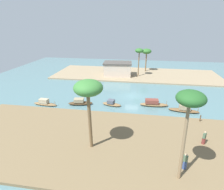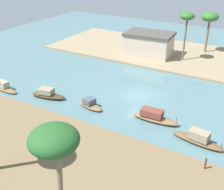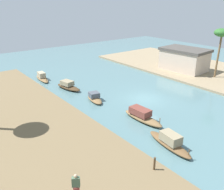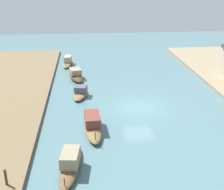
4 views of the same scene
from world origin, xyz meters
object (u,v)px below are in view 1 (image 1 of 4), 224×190
(mooring_post, at_px, (200,118))
(palm_tree_right_short, at_px, (139,52))
(sampan_near_left_bank, at_px, (153,104))
(sampan_open_hull, at_px, (45,103))
(palm_tree_right_tall, at_px, (147,52))
(sampan_with_tall_canopy, at_px, (80,102))
(palm_tree_left_near, at_px, (88,90))
(sampan_midstream, at_px, (111,104))
(palm_tree_left_far, at_px, (190,102))
(sampan_downstream_large, at_px, (184,109))
(person_on_near_bank, at_px, (204,138))
(person_by_mooring, at_px, (185,162))
(riverside_building, at_px, (118,69))

(mooring_post, bearing_deg, palm_tree_right_short, 112.23)
(sampan_near_left_bank, bearing_deg, sampan_open_hull, -174.97)
(palm_tree_right_short, bearing_deg, palm_tree_right_tall, 71.03)
(sampan_with_tall_canopy, distance_m, palm_tree_left_near, 13.95)
(sampan_midstream, bearing_deg, sampan_open_hull, -159.47)
(sampan_midstream, relative_size, sampan_open_hull, 0.79)
(palm_tree_left_far, bearing_deg, sampan_downstream_large, 77.61)
(sampan_midstream, xyz_separation_m, palm_tree_right_short, (3.79, 18.42, 5.95))
(sampan_open_hull, height_order, palm_tree_right_short, palm_tree_right_short)
(sampan_near_left_bank, xyz_separation_m, person_on_near_bank, (5.04, -10.05, 0.53))
(person_on_near_bank, xyz_separation_m, palm_tree_left_far, (-3.50, -5.30, 6.40))
(sampan_with_tall_canopy, height_order, palm_tree_right_short, palm_tree_right_short)
(person_by_mooring, bearing_deg, mooring_post, -94.94)
(sampan_near_left_bank, distance_m, palm_tree_left_far, 16.92)
(palm_tree_left_near, bearing_deg, person_on_near_bank, 12.26)
(sampan_downstream_large, height_order, palm_tree_left_far, palm_tree_left_far)
(sampan_open_hull, xyz_separation_m, person_by_mooring, (20.09, -11.85, 0.61))
(palm_tree_right_tall, bearing_deg, sampan_downstream_large, -76.63)
(palm_tree_left_near, distance_m, palm_tree_right_short, 30.52)
(mooring_post, bearing_deg, person_by_mooring, -111.83)
(sampan_with_tall_canopy, distance_m, palm_tree_right_tall, 27.16)
(sampan_midstream, xyz_separation_m, palm_tree_right_tall, (5.65, 23.81, 5.20))
(sampan_open_hull, height_order, person_by_mooring, person_by_mooring)
(mooring_post, bearing_deg, sampan_downstream_large, 113.84)
(palm_tree_right_tall, bearing_deg, sampan_near_left_bank, -87.03)
(sampan_near_left_bank, xyz_separation_m, riverside_building, (-8.25, 17.05, 1.56))
(sampan_with_tall_canopy, height_order, mooring_post, mooring_post)
(sampan_midstream, distance_m, palm_tree_left_near, 13.53)
(mooring_post, relative_size, palm_tree_right_short, 0.14)
(sampan_near_left_bank, height_order, sampan_open_hull, sampan_near_left_bank)
(sampan_with_tall_canopy, distance_m, mooring_post, 18.48)
(sampan_open_hull, distance_m, palm_tree_right_tall, 30.86)
(sampan_midstream, relative_size, mooring_post, 3.64)
(mooring_post, distance_m, palm_tree_left_near, 16.59)
(person_on_near_bank, distance_m, palm_tree_right_tall, 33.89)
(sampan_near_left_bank, relative_size, mooring_post, 4.96)
(mooring_post, distance_m, palm_tree_left_far, 13.30)
(sampan_downstream_large, bearing_deg, palm_tree_right_short, 119.43)
(sampan_downstream_large, bearing_deg, palm_tree_left_far, -94.91)
(sampan_open_hull, relative_size, mooring_post, 4.59)
(person_by_mooring, bearing_deg, sampan_with_tall_canopy, -25.26)
(palm_tree_right_short, distance_m, riverside_building, 6.76)
(sampan_midstream, distance_m, mooring_post, 13.48)
(sampan_downstream_large, bearing_deg, sampan_near_left_bank, 170.14)
(palm_tree_right_tall, height_order, palm_tree_right_short, palm_tree_right_short)
(palm_tree_right_tall, bearing_deg, palm_tree_left_near, -99.45)
(palm_tree_left_far, bearing_deg, palm_tree_left_near, 162.94)
(sampan_downstream_large, xyz_separation_m, person_by_mooring, (-2.39, -12.92, 0.55))
(sampan_downstream_large, height_order, person_by_mooring, person_by_mooring)
(sampan_with_tall_canopy, distance_m, person_on_near_bank, 19.21)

